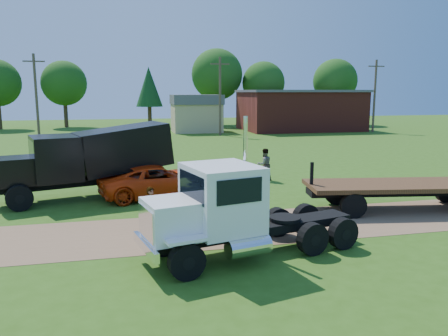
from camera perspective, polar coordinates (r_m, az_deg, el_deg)
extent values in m
plane|color=#2E5412|center=(16.76, 5.14, -7.55)|extent=(140.00, 140.00, 0.00)
cube|color=brown|center=(16.75, 5.14, -7.53)|extent=(120.00, 4.20, 0.01)
cube|color=black|center=(13.91, 4.08, -8.00)|extent=(6.99, 2.46, 0.28)
cylinder|color=black|center=(12.04, -4.90, -12.09)|extent=(1.07, 0.55, 1.02)
cylinder|color=black|center=(12.04, -4.90, -12.09)|extent=(0.43, 0.42, 0.36)
cylinder|color=black|center=(13.80, -7.94, -9.23)|extent=(1.07, 0.55, 1.02)
cylinder|color=black|center=(13.80, -7.94, -9.23)|extent=(0.43, 0.42, 0.36)
cylinder|color=black|center=(13.99, 11.49, -9.07)|extent=(1.07, 0.55, 1.02)
cylinder|color=black|center=(13.99, 11.49, -9.07)|extent=(0.43, 0.42, 0.36)
cylinder|color=black|center=(15.53, 7.00, -7.02)|extent=(1.07, 0.55, 1.02)
cylinder|color=black|center=(15.53, 7.00, -7.02)|extent=(0.43, 0.42, 0.36)
cylinder|color=black|center=(14.73, 15.27, -8.25)|extent=(1.07, 0.55, 1.02)
cylinder|color=black|center=(14.73, 15.27, -8.25)|extent=(0.43, 0.42, 0.36)
cylinder|color=black|center=(16.20, 10.61, -6.40)|extent=(1.07, 0.55, 1.02)
cylinder|color=black|center=(16.20, 10.61, -6.40)|extent=(0.43, 0.42, 0.36)
cube|color=white|center=(12.63, -6.41, -6.58)|extent=(1.99, 1.92, 1.12)
cube|color=white|center=(12.40, -10.08, -7.21)|extent=(0.39, 1.37, 0.93)
cube|color=white|center=(12.60, -10.19, -10.06)|extent=(0.63, 2.11, 0.28)
cube|color=white|center=(13.06, -0.28, -3.85)|extent=(2.41, 2.62, 1.95)
cube|color=black|center=(12.59, -4.22, -2.44)|extent=(0.47, 1.82, 0.79)
cube|color=black|center=(11.99, 2.06, -3.05)|extent=(1.37, 0.36, 0.70)
cube|color=black|center=(13.97, -2.29, -1.20)|extent=(1.37, 0.36, 0.70)
cube|color=white|center=(11.83, -4.94, -9.37)|extent=(1.18, 0.66, 0.09)
cube|color=white|center=(13.61, -8.00, -6.83)|extent=(1.18, 0.66, 0.09)
cylinder|color=white|center=(12.67, 3.21, -10.25)|extent=(1.40, 0.84, 0.56)
cylinder|color=white|center=(13.93, 2.76, -2.01)|extent=(0.16, 0.16, 4.28)
cylinder|color=black|center=(14.41, 7.95, -6.53)|extent=(1.23, 1.23, 0.11)
cube|color=black|center=(21.90, -17.50, -1.63)|extent=(8.06, 3.27, 0.30)
cylinder|color=black|center=(20.53, -25.16, -3.60)|extent=(1.17, 0.66, 1.11)
cylinder|color=black|center=(20.53, -25.16, -3.60)|extent=(0.48, 0.47, 0.39)
cylinder|color=black|center=(22.61, -25.58, -2.46)|extent=(1.17, 0.66, 1.11)
cylinder|color=black|center=(22.61, -25.58, -2.46)|extent=(0.48, 0.47, 0.39)
cylinder|color=black|center=(21.33, -12.60, -2.41)|extent=(1.17, 0.66, 1.11)
cylinder|color=black|center=(21.33, -12.60, -2.41)|extent=(0.48, 0.47, 0.39)
cylinder|color=black|center=(23.33, -14.12, -1.42)|extent=(1.17, 0.66, 1.11)
cylinder|color=black|center=(23.33, -14.12, -1.42)|extent=(0.48, 0.47, 0.39)
cylinder|color=black|center=(21.73, -9.28, -2.07)|extent=(1.17, 0.66, 1.11)
cylinder|color=black|center=(21.73, -9.28, -2.07)|extent=(0.48, 0.47, 0.39)
cylinder|color=black|center=(23.70, -11.06, -1.13)|extent=(1.17, 0.66, 1.11)
cylinder|color=black|center=(23.70, -11.06, -1.13)|extent=(0.48, 0.47, 0.39)
cube|color=black|center=(21.39, -25.31, -0.33)|extent=(2.24, 2.17, 1.22)
cube|color=black|center=(21.48, -21.10, 1.23)|extent=(2.63, 2.91, 2.03)
cube|color=black|center=(21.31, -23.81, 2.23)|extent=(0.62, 1.96, 0.81)
cube|color=black|center=(22.10, -13.07, 2.53)|extent=(4.95, 3.59, 2.46)
imported|color=red|center=(21.44, -8.75, -1.63)|extent=(6.01, 3.85, 1.54)
cube|color=#3D2213|center=(20.19, 22.46, -2.08)|extent=(8.56, 3.75, 0.19)
cube|color=black|center=(20.25, 22.41, -2.79)|extent=(8.34, 2.32, 0.26)
cylinder|color=black|center=(18.33, 16.54, -4.72)|extent=(1.07, 0.47, 1.03)
cylinder|color=black|center=(20.32, 14.43, -3.21)|extent=(1.07, 0.47, 1.03)
cylinder|color=black|center=(22.47, 27.07, -2.75)|extent=(1.07, 0.47, 1.03)
cube|color=black|center=(18.66, 11.38, -0.83)|extent=(0.14, 0.14, 1.03)
imported|color=#999999|center=(16.40, -9.45, -5.17)|extent=(0.68, 0.59, 1.57)
imported|color=#999999|center=(25.07, 5.30, 0.46)|extent=(1.00, 0.85, 1.84)
cube|color=maroon|center=(59.84, 9.83, 7.33)|extent=(15.00, 10.00, 5.00)
cube|color=#525156|center=(59.79, 9.90, 9.87)|extent=(15.40, 10.40, 0.30)
cube|color=tan|center=(56.01, -3.62, 6.57)|extent=(6.00, 5.00, 3.60)
cube|color=#525156|center=(55.93, -3.65, 8.93)|extent=(6.20, 5.40, 1.20)
cylinder|color=brown|center=(50.99, -23.30, 8.51)|extent=(0.28, 0.28, 9.00)
cube|color=brown|center=(51.09, -23.59, 12.66)|extent=(2.20, 0.14, 0.14)
cylinder|color=brown|center=(51.38, -0.51, 9.31)|extent=(0.28, 0.28, 9.00)
cube|color=brown|center=(51.48, -0.52, 13.43)|extent=(2.20, 0.14, 0.14)
cylinder|color=brown|center=(58.99, 19.07, 8.85)|extent=(0.28, 0.28, 9.00)
cube|color=brown|center=(59.08, 19.28, 12.44)|extent=(2.20, 0.14, 0.14)
cylinder|color=#372516|center=(67.58, -19.95, 6.47)|extent=(0.56, 0.56, 3.38)
sphere|color=#134C13|center=(67.51, -20.18, 10.36)|extent=(6.37, 6.37, 6.37)
cylinder|color=#372516|center=(64.18, -9.66, 6.61)|extent=(0.56, 0.56, 3.02)
cone|color=black|center=(64.09, -9.77, 10.42)|extent=(3.79, 3.79, 5.60)
cylinder|color=#372516|center=(67.89, -0.93, 7.39)|extent=(0.56, 0.56, 4.12)
sphere|color=#134C13|center=(67.87, -0.94, 12.11)|extent=(7.78, 7.78, 7.78)
cylinder|color=#372516|center=(68.73, 5.11, 7.10)|extent=(0.56, 0.56, 3.46)
sphere|color=#134C13|center=(68.66, 5.17, 11.02)|extent=(6.52, 6.52, 6.52)
cylinder|color=#372516|center=(71.41, 14.14, 7.01)|extent=(0.56, 0.56, 3.62)
sphere|color=#134C13|center=(71.35, 14.30, 10.95)|extent=(6.82, 6.82, 6.82)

